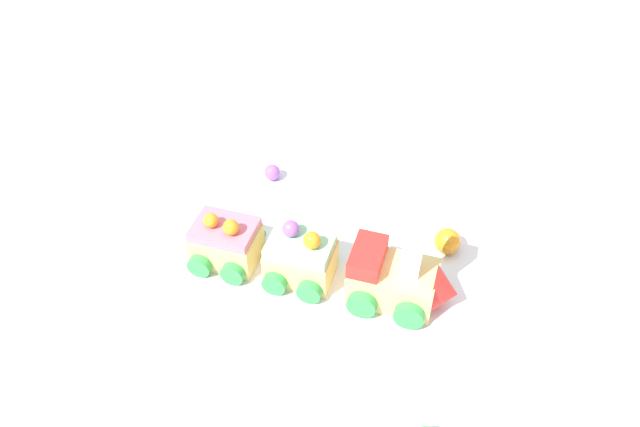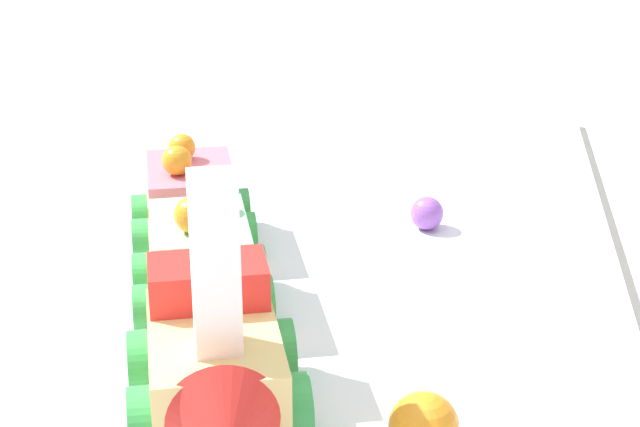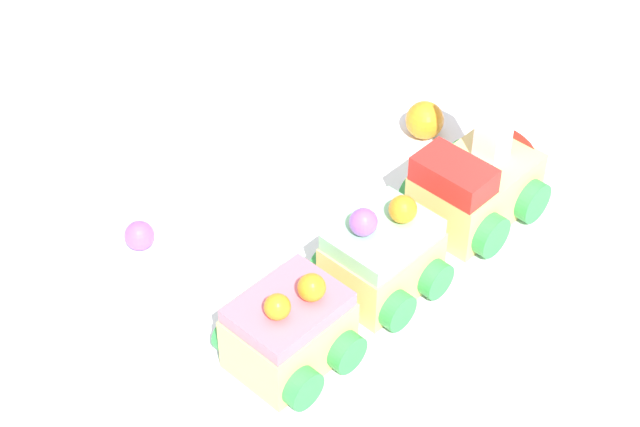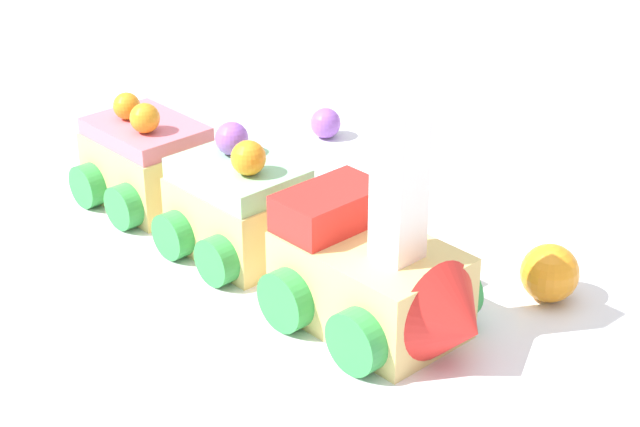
# 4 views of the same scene
# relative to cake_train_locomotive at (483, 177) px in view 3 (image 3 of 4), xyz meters

# --- Properties ---
(ground_plane) EXTENTS (10.00, 10.00, 0.00)m
(ground_plane) POSITION_rel_cake_train_locomotive_xyz_m (-0.09, 0.00, -0.04)
(ground_plane) COLOR beige
(display_board) EXTENTS (0.83, 0.40, 0.01)m
(display_board) POSITION_rel_cake_train_locomotive_xyz_m (-0.09, 0.00, -0.04)
(display_board) COLOR white
(display_board) RESTS_ON ground_plane
(cake_train_locomotive) EXTENTS (0.13, 0.10, 0.13)m
(cake_train_locomotive) POSITION_rel_cake_train_locomotive_xyz_m (0.00, 0.00, 0.00)
(cake_train_locomotive) COLOR #E5C675
(cake_train_locomotive) RESTS_ON display_board
(cake_car_mint) EXTENTS (0.09, 0.09, 0.07)m
(cake_car_mint) POSITION_rel_cake_train_locomotive_xyz_m (-0.11, -0.03, -0.00)
(cake_car_mint) COLOR #E5C675
(cake_car_mint) RESTS_ON display_board
(cake_car_strawberry) EXTENTS (0.09, 0.09, 0.07)m
(cake_car_strawberry) POSITION_rel_cake_train_locomotive_xyz_m (-0.19, -0.06, -0.00)
(cake_car_strawberry) COLOR #E5C675
(cake_car_strawberry) RESTS_ON display_board
(gumball_purple) EXTENTS (0.02, 0.02, 0.02)m
(gumball_purple) POSITION_rel_cake_train_locomotive_xyz_m (-0.24, 0.09, -0.02)
(gumball_purple) COLOR #9956C6
(gumball_purple) RESTS_ON display_board
(gumball_orange) EXTENTS (0.03, 0.03, 0.03)m
(gumball_orange) POSITION_rel_cake_train_locomotive_xyz_m (0.01, 0.09, -0.01)
(gumball_orange) COLOR orange
(gumball_orange) RESTS_ON display_board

